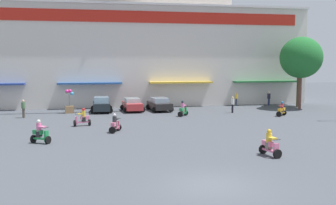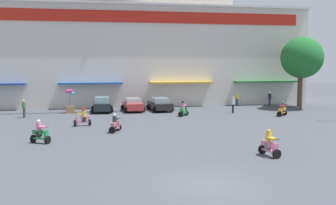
{
  "view_description": "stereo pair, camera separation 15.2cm",
  "coord_description": "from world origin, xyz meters",
  "px_view_note": "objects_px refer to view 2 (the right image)",
  "views": [
    {
      "loc": [
        -4.98,
        -15.83,
        5.32
      ],
      "look_at": [
        0.91,
        14.39,
        2.13
      ],
      "focal_mm": 41.87,
      "sensor_mm": 36.0,
      "label": 1
    },
    {
      "loc": [
        -4.83,
        -15.86,
        5.32
      ],
      "look_at": [
        0.91,
        14.39,
        2.13
      ],
      "focal_mm": 41.87,
      "sensor_mm": 36.0,
      "label": 2
    }
  ],
  "objects_px": {
    "parked_car_1": "(133,105)",
    "scooter_rider_8": "(282,110)",
    "balloon_vendor_cart": "(70,103)",
    "scooter_rider_6": "(40,133)",
    "pedestrian_1": "(24,108)",
    "plaza_tree_1": "(302,58)",
    "parked_car_2": "(160,104)",
    "scooter_rider_2": "(83,119)",
    "pedestrian_3": "(270,98)",
    "parked_car_0": "(102,105)",
    "pedestrian_4": "(237,98)",
    "scooter_rider_4": "(115,124)",
    "plaza_tree_3": "(300,61)",
    "scooter_rider_3": "(183,110)",
    "pedestrian_2": "(233,103)",
    "scooter_rider_1": "(269,145)"
  },
  "relations": [
    {
      "from": "plaza_tree_3",
      "to": "parked_car_1",
      "type": "relative_size",
      "value": 1.76
    },
    {
      "from": "pedestrian_1",
      "to": "balloon_vendor_cart",
      "type": "height_order",
      "value": "balloon_vendor_cart"
    },
    {
      "from": "pedestrian_4",
      "to": "pedestrian_2",
      "type": "bearing_deg",
      "value": -114.13
    },
    {
      "from": "scooter_rider_6",
      "to": "pedestrian_1",
      "type": "distance_m",
      "value": 13.03
    },
    {
      "from": "parked_car_2",
      "to": "scooter_rider_4",
      "type": "xyz_separation_m",
      "value": [
        -5.54,
        -12.3,
        -0.14
      ]
    },
    {
      "from": "pedestrian_3",
      "to": "pedestrian_1",
      "type": "bearing_deg",
      "value": -168.64
    },
    {
      "from": "plaza_tree_1",
      "to": "pedestrian_2",
      "type": "height_order",
      "value": "plaza_tree_1"
    },
    {
      "from": "parked_car_0",
      "to": "pedestrian_4",
      "type": "height_order",
      "value": "pedestrian_4"
    },
    {
      "from": "parked_car_0",
      "to": "pedestrian_4",
      "type": "bearing_deg",
      "value": 10.13
    },
    {
      "from": "plaza_tree_1",
      "to": "parked_car_0",
      "type": "bearing_deg",
      "value": 176.51
    },
    {
      "from": "scooter_rider_4",
      "to": "pedestrian_4",
      "type": "relative_size",
      "value": 0.94
    },
    {
      "from": "parked_car_2",
      "to": "scooter_rider_1",
      "type": "distance_m",
      "value": 21.81
    },
    {
      "from": "scooter_rider_3",
      "to": "scooter_rider_8",
      "type": "xyz_separation_m",
      "value": [
        9.64,
        -1.72,
        -0.05
      ]
    },
    {
      "from": "plaza_tree_3",
      "to": "parked_car_0",
      "type": "height_order",
      "value": "plaza_tree_3"
    },
    {
      "from": "parked_car_2",
      "to": "pedestrian_4",
      "type": "height_order",
      "value": "pedestrian_4"
    },
    {
      "from": "pedestrian_3",
      "to": "scooter_rider_3",
      "type": "bearing_deg",
      "value": -149.54
    },
    {
      "from": "parked_car_0",
      "to": "pedestrian_4",
      "type": "distance_m",
      "value": 16.53
    },
    {
      "from": "parked_car_2",
      "to": "scooter_rider_6",
      "type": "xyz_separation_m",
      "value": [
        -10.61,
        -15.52,
        -0.08
      ]
    },
    {
      "from": "parked_car_1",
      "to": "scooter_rider_8",
      "type": "relative_size",
      "value": 2.88
    },
    {
      "from": "scooter_rider_8",
      "to": "balloon_vendor_cart",
      "type": "bearing_deg",
      "value": 163.35
    },
    {
      "from": "parked_car_2",
      "to": "pedestrian_3",
      "type": "bearing_deg",
      "value": 10.9
    },
    {
      "from": "parked_car_1",
      "to": "pedestrian_4",
      "type": "xyz_separation_m",
      "value": [
        12.98,
        2.85,
        0.21
      ]
    },
    {
      "from": "scooter_rider_2",
      "to": "parked_car_2",
      "type": "bearing_deg",
      "value": 47.72
    },
    {
      "from": "scooter_rider_2",
      "to": "parked_car_1",
      "type": "bearing_deg",
      "value": 60.44
    },
    {
      "from": "pedestrian_2",
      "to": "plaza_tree_3",
      "type": "bearing_deg",
      "value": 22.33
    },
    {
      "from": "scooter_rider_4",
      "to": "pedestrian_2",
      "type": "xyz_separation_m",
      "value": [
        12.77,
        9.06,
        0.41
      ]
    },
    {
      "from": "scooter_rider_4",
      "to": "scooter_rider_8",
      "type": "distance_m",
      "value": 17.73
    },
    {
      "from": "pedestrian_3",
      "to": "balloon_vendor_cart",
      "type": "height_order",
      "value": "balloon_vendor_cart"
    },
    {
      "from": "pedestrian_1",
      "to": "pedestrian_2",
      "type": "bearing_deg",
      "value": -1.02
    },
    {
      "from": "parked_car_1",
      "to": "scooter_rider_4",
      "type": "distance_m",
      "value": 12.69
    },
    {
      "from": "scooter_rider_4",
      "to": "balloon_vendor_cart",
      "type": "bearing_deg",
      "value": 108.38
    },
    {
      "from": "plaza_tree_3",
      "to": "scooter_rider_3",
      "type": "distance_m",
      "value": 16.99
    },
    {
      "from": "scooter_rider_6",
      "to": "pedestrian_3",
      "type": "height_order",
      "value": "pedestrian_3"
    },
    {
      "from": "scooter_rider_8",
      "to": "plaza_tree_1",
      "type": "bearing_deg",
      "value": 46.63
    },
    {
      "from": "parked_car_1",
      "to": "scooter_rider_4",
      "type": "bearing_deg",
      "value": -101.72
    },
    {
      "from": "pedestrian_2",
      "to": "pedestrian_3",
      "type": "height_order",
      "value": "pedestrian_2"
    },
    {
      "from": "plaza_tree_3",
      "to": "parked_car_0",
      "type": "xyz_separation_m",
      "value": [
        -23.17,
        -0.67,
        -4.64
      ]
    },
    {
      "from": "plaza_tree_1",
      "to": "plaza_tree_3",
      "type": "height_order",
      "value": "plaza_tree_1"
    },
    {
      "from": "parked_car_0",
      "to": "pedestrian_1",
      "type": "bearing_deg",
      "value": -158.5
    },
    {
      "from": "parked_car_1",
      "to": "scooter_rider_8",
      "type": "height_order",
      "value": "scooter_rider_8"
    },
    {
      "from": "parked_car_0",
      "to": "parked_car_2",
      "type": "xyz_separation_m",
      "value": [
        6.25,
        -0.06,
        -0.07
      ]
    },
    {
      "from": "balloon_vendor_cart",
      "to": "parked_car_1",
      "type": "bearing_deg",
      "value": 2.79
    },
    {
      "from": "scooter_rider_3",
      "to": "pedestrian_4",
      "type": "xyz_separation_m",
      "value": [
        8.47,
        7.66,
        0.3
      ]
    },
    {
      "from": "parked_car_2",
      "to": "pedestrian_1",
      "type": "relative_size",
      "value": 2.57
    },
    {
      "from": "pedestrian_2",
      "to": "pedestrian_4",
      "type": "xyz_separation_m",
      "value": [
        2.78,
        6.21,
        -0.06
      ]
    },
    {
      "from": "parked_car_1",
      "to": "scooter_rider_3",
      "type": "height_order",
      "value": "scooter_rider_3"
    },
    {
      "from": "plaza_tree_3",
      "to": "pedestrian_4",
      "type": "relative_size",
      "value": 4.48
    },
    {
      "from": "plaza_tree_1",
      "to": "parked_car_2",
      "type": "height_order",
      "value": "plaza_tree_1"
    },
    {
      "from": "parked_car_1",
      "to": "pedestrian_1",
      "type": "relative_size",
      "value": 2.42
    },
    {
      "from": "scooter_rider_6",
      "to": "parked_car_2",
      "type": "bearing_deg",
      "value": 55.65
    }
  ]
}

